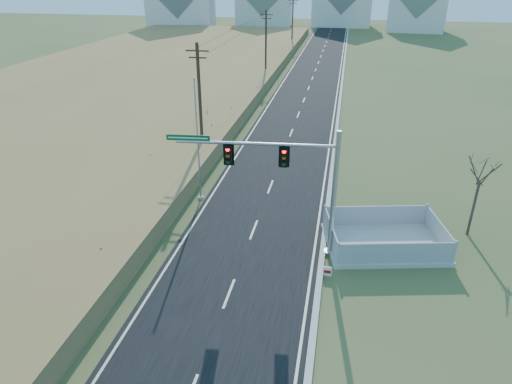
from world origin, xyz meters
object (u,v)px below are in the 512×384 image
(open_sign, at_px, (327,271))
(flagpole, at_px, (198,154))
(traffic_signal_mast, at_px, (298,180))
(fence_enclosure, at_px, (384,241))
(bare_tree, at_px, (482,170))

(open_sign, distance_m, flagpole, 11.66)
(open_sign, relative_size, flagpole, 0.07)
(traffic_signal_mast, xyz_separation_m, fence_enclosure, (4.79, 1.54, -4.03))
(traffic_signal_mast, relative_size, bare_tree, 1.74)
(traffic_signal_mast, distance_m, flagpole, 8.73)
(bare_tree, bearing_deg, traffic_signal_mast, -158.81)
(fence_enclosure, distance_m, open_sign, 4.53)
(flagpole, bearing_deg, traffic_signal_mast, -36.63)
(open_sign, bearing_deg, bare_tree, 38.60)
(traffic_signal_mast, distance_m, open_sign, 4.81)
(flagpole, height_order, bare_tree, flagpole)
(traffic_signal_mast, relative_size, flagpole, 1.08)
(open_sign, height_order, bare_tree, bare_tree)
(flagpole, bearing_deg, fence_enclosure, -17.16)
(fence_enclosure, bearing_deg, flagpole, 150.22)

